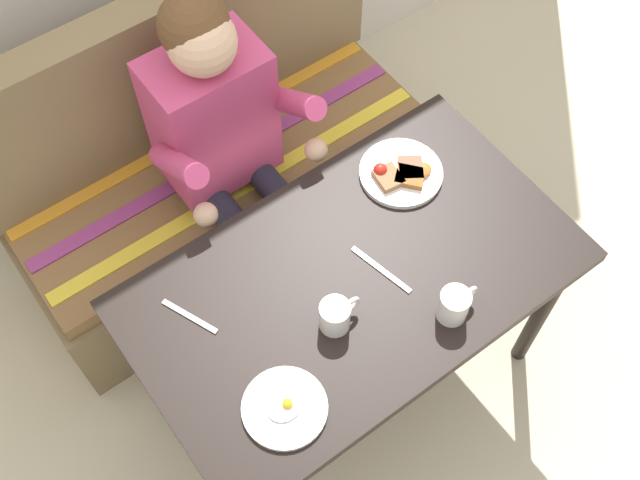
{
  "coord_description": "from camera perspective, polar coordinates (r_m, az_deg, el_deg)",
  "views": [
    {
      "loc": [
        -0.65,
        -0.73,
        2.57
      ],
      "look_at": [
        0.0,
        0.15,
        0.72
      ],
      "focal_mm": 44.06,
      "sensor_mm": 36.0,
      "label": 1
    }
  ],
  "objects": [
    {
      "name": "table",
      "position": [
        2.16,
        2.36,
        -3.74
      ],
      "size": [
        1.2,
        0.7,
        0.73
      ],
      "color": "black",
      "rests_on": "ground"
    },
    {
      "name": "coffee_mug",
      "position": [
        2.02,
        9.73,
        -4.64
      ],
      "size": [
        0.12,
        0.08,
        0.1
      ],
      "color": "white",
      "rests_on": "table"
    },
    {
      "name": "ground_plane",
      "position": [
        2.75,
        1.88,
        -9.87
      ],
      "size": [
        8.0,
        8.0,
        0.0
      ],
      "primitive_type": "plane",
      "color": "beige"
    },
    {
      "name": "person",
      "position": [
        2.34,
        -6.85,
        7.47
      ],
      "size": [
        0.45,
        0.61,
        1.21
      ],
      "color": "#BE3E6C",
      "rests_on": "ground"
    },
    {
      "name": "fork",
      "position": [
        2.06,
        -9.44,
        -5.49
      ],
      "size": [
        0.08,
        0.16,
        0.0
      ],
      "primitive_type": "cube",
      "rotation": [
        0.0,
        0.0,
        0.4
      ],
      "color": "silver",
      "rests_on": "table"
    },
    {
      "name": "knife",
      "position": [
        2.1,
        4.46,
        -2.16
      ],
      "size": [
        0.06,
        0.2,
        0.0
      ],
      "primitive_type": "cube",
      "rotation": [
        0.0,
        0.0,
        0.21
      ],
      "color": "silver",
      "rests_on": "table"
    },
    {
      "name": "plate_eggs",
      "position": [
        1.93,
        -2.58,
        -12.07
      ],
      "size": [
        0.21,
        0.21,
        0.04
      ],
      "color": "white",
      "rests_on": "table"
    },
    {
      "name": "coffee_mug_second",
      "position": [
        1.98,
        1.14,
        -5.48
      ],
      "size": [
        0.12,
        0.08,
        0.09
      ],
      "color": "white",
      "rests_on": "table"
    },
    {
      "name": "plate_breakfast",
      "position": [
        2.26,
        5.93,
        4.86
      ],
      "size": [
        0.24,
        0.24,
        0.05
      ],
      "color": "white",
      "rests_on": "table"
    },
    {
      "name": "couch",
      "position": [
        2.77,
        -7.56,
        4.7
      ],
      "size": [
        1.44,
        0.56,
        1.0
      ],
      "color": "olive",
      "rests_on": "ground"
    }
  ]
}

